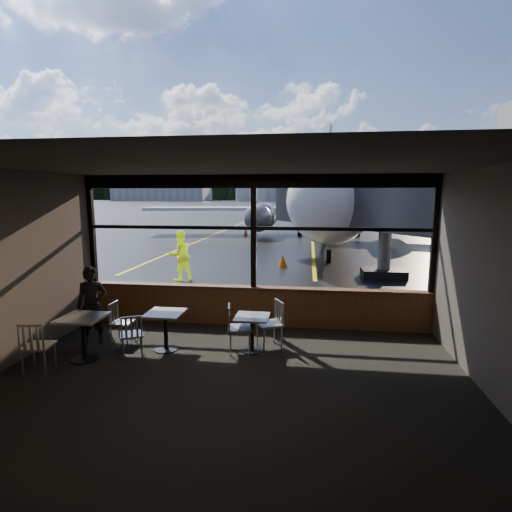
% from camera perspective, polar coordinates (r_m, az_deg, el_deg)
% --- Properties ---
extents(ground_plane, '(520.00, 520.00, 0.00)m').
position_cam_1_polar(ground_plane, '(129.05, 7.11, 7.35)').
color(ground_plane, black).
rests_on(ground_plane, ground).
extents(carpet_floor, '(8.00, 6.00, 0.01)m').
position_cam_1_polar(carpet_floor, '(6.85, -3.96, -17.66)').
color(carpet_floor, black).
rests_on(carpet_floor, ground).
extents(ceiling, '(8.00, 6.00, 0.04)m').
position_cam_1_polar(ceiling, '(6.15, -4.31, 12.87)').
color(ceiling, '#38332D').
rests_on(ceiling, ground).
extents(wall_right, '(0.04, 6.00, 3.50)m').
position_cam_1_polar(wall_right, '(6.73, 31.54, -3.75)').
color(wall_right, '#4D453D').
rests_on(wall_right, ground).
extents(wall_back, '(8.00, 0.04, 3.50)m').
position_cam_1_polar(wall_back, '(3.51, -14.38, -13.39)').
color(wall_back, '#4D453D').
rests_on(wall_back, ground).
extents(window_sill, '(8.00, 0.28, 0.90)m').
position_cam_1_polar(window_sill, '(9.46, -0.33, -7.23)').
color(window_sill, '#57311A').
rests_on(window_sill, ground).
extents(window_header, '(8.00, 0.18, 0.30)m').
position_cam_1_polar(window_header, '(9.10, -0.35, 10.61)').
color(window_header, black).
rests_on(window_header, ground).
extents(mullion_left, '(0.12, 0.12, 2.60)m').
position_cam_1_polar(mullion_left, '(10.44, -22.39, 3.40)').
color(mullion_left, black).
rests_on(mullion_left, ground).
extents(mullion_centre, '(0.12, 0.12, 2.60)m').
position_cam_1_polar(mullion_centre, '(9.13, -0.34, 3.38)').
color(mullion_centre, black).
rests_on(mullion_centre, ground).
extents(mullion_right, '(0.12, 0.12, 2.60)m').
position_cam_1_polar(mullion_right, '(9.44, 24.18, 2.79)').
color(mullion_right, black).
rests_on(mullion_right, ground).
extents(window_transom, '(8.00, 0.10, 0.08)m').
position_cam_1_polar(window_transom, '(9.12, -0.34, 4.01)').
color(window_transom, black).
rests_on(window_transom, ground).
extents(airliner, '(29.59, 34.95, 10.31)m').
position_cam_1_polar(airliner, '(29.61, 10.59, 12.69)').
color(airliner, white).
rests_on(airliner, ground_plane).
extents(jet_bridge, '(9.42, 11.52, 5.02)m').
position_cam_1_polar(jet_bridge, '(14.70, 16.87, 6.27)').
color(jet_bridge, '#2A2A2C').
rests_on(jet_bridge, ground_plane).
extents(cafe_table_near, '(0.65, 0.65, 0.72)m').
position_cam_1_polar(cafe_table_near, '(7.96, -0.57, -11.06)').
color(cafe_table_near, '#99938D').
rests_on(cafe_table_near, carpet_floor).
extents(cafe_table_mid, '(0.71, 0.71, 0.78)m').
position_cam_1_polar(cafe_table_mid, '(8.20, -12.79, -10.45)').
color(cafe_table_mid, gray).
rests_on(cafe_table_mid, carpet_floor).
extents(cafe_table_left, '(0.76, 0.76, 0.84)m').
position_cam_1_polar(cafe_table_left, '(8.20, -23.41, -10.75)').
color(cafe_table_left, gray).
rests_on(cafe_table_left, carpet_floor).
extents(chair_near_e, '(0.71, 0.71, 0.97)m').
position_cam_1_polar(chair_near_e, '(8.10, 1.93, -9.75)').
color(chair_near_e, beige).
rests_on(chair_near_e, carpet_floor).
extents(chair_near_w, '(0.61, 0.61, 0.96)m').
position_cam_1_polar(chair_near_w, '(7.87, -2.31, -10.36)').
color(chair_near_w, '#ABA69A').
rests_on(chair_near_w, carpet_floor).
extents(chair_mid_s, '(0.63, 0.63, 0.86)m').
position_cam_1_polar(chair_mid_s, '(8.04, -17.34, -10.73)').
color(chair_mid_s, '#BAB5A8').
rests_on(chair_mid_s, carpet_floor).
extents(chair_mid_w, '(0.48, 0.48, 0.87)m').
position_cam_1_polar(chair_mid_w, '(8.79, -18.51, -9.05)').
color(chair_mid_w, '#B8B3A6').
rests_on(chair_mid_w, carpet_floor).
extents(chair_left_s, '(0.60, 0.60, 0.96)m').
position_cam_1_polar(chair_left_s, '(7.94, -28.67, -11.30)').
color(chair_left_s, beige).
rests_on(chair_left_s, carpet_floor).
extents(passenger, '(0.70, 0.59, 1.62)m').
position_cam_1_polar(passenger, '(8.87, -22.37, -6.57)').
color(passenger, black).
rests_on(passenger, carpet_floor).
extents(ground_crew, '(1.10, 1.10, 1.80)m').
position_cam_1_polar(ground_crew, '(14.55, -10.82, 0.08)').
color(ground_crew, '#BFF219').
rests_on(ground_crew, ground_plane).
extents(cone_nose, '(0.40, 0.40, 0.55)m').
position_cam_1_polar(cone_nose, '(16.95, 3.83, -0.69)').
color(cone_nose, orange).
rests_on(cone_nose, ground_plane).
extents(cone_wing, '(0.37, 0.37, 0.51)m').
position_cam_1_polar(cone_wing, '(30.40, -1.47, 3.48)').
color(cone_wing, '#DF6407').
rests_on(cone_wing, ground_plane).
extents(hangar_left, '(45.00, 18.00, 11.00)m').
position_cam_1_polar(hangar_left, '(202.01, -13.22, 9.24)').
color(hangar_left, silver).
rests_on(hangar_left, ground_plane).
extents(hangar_mid, '(38.00, 15.00, 10.00)m').
position_cam_1_polar(hangar_mid, '(194.02, 7.33, 9.28)').
color(hangar_mid, silver).
rests_on(hangar_mid, ground_plane).
extents(hangar_right, '(50.00, 20.00, 12.00)m').
position_cam_1_polar(hangar_right, '(196.04, 25.36, 8.80)').
color(hangar_right, silver).
rests_on(hangar_right, ground_plane).
extents(fuel_tank_a, '(8.00, 8.00, 6.00)m').
position_cam_1_polar(fuel_tank_a, '(193.55, -1.70, 8.76)').
color(fuel_tank_a, silver).
rests_on(fuel_tank_a, ground_plane).
extents(fuel_tank_b, '(8.00, 8.00, 6.00)m').
position_cam_1_polar(fuel_tank_b, '(192.19, 1.27, 8.76)').
color(fuel_tank_b, silver).
rests_on(fuel_tank_b, ground_plane).
extents(fuel_tank_c, '(8.00, 8.00, 6.00)m').
position_cam_1_polar(fuel_tank_c, '(191.34, 4.29, 8.74)').
color(fuel_tank_c, silver).
rests_on(fuel_tank_c, ground_plane).
extents(treeline, '(360.00, 3.00, 12.00)m').
position_cam_1_polar(treeline, '(219.03, 7.38, 9.48)').
color(treeline, black).
rests_on(treeline, ground_plane).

